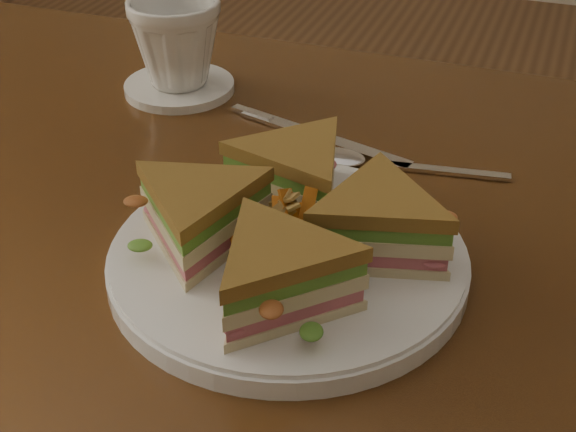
{
  "coord_description": "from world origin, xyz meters",
  "views": [
    {
      "loc": [
        0.22,
        -0.53,
        1.14
      ],
      "look_at": [
        0.05,
        -0.05,
        0.8
      ],
      "focal_mm": 50.0,
      "sensor_mm": 36.0,
      "label": 1
    }
  ],
  "objects": [
    {
      "name": "spoon",
      "position": [
        0.06,
        0.13,
        0.75
      ],
      "size": [
        0.18,
        0.04,
        0.01
      ],
      "rotation": [
        0.0,
        0.0,
        0.14
      ],
      "color": "silver",
      "rests_on": "table"
    },
    {
      "name": "crisps_mound",
      "position": [
        0.05,
        -0.05,
        0.79
      ],
      "size": [
        0.09,
        0.09,
        0.05
      ],
      "primitive_type": null,
      "color": "orange",
      "rests_on": "plate"
    },
    {
      "name": "table",
      "position": [
        0.0,
        0.0,
        0.65
      ],
      "size": [
        1.2,
        0.8,
        0.75
      ],
      "color": "#341C0C",
      "rests_on": "ground"
    },
    {
      "name": "coffee_cup",
      "position": [
        -0.18,
        0.22,
        0.81
      ],
      "size": [
        0.13,
        0.13,
        0.1
      ],
      "primitive_type": "imported",
      "rotation": [
        0.0,
        0.0,
        -0.41
      ],
      "color": "white",
      "rests_on": "saucer"
    },
    {
      "name": "saucer",
      "position": [
        -0.18,
        0.22,
        0.76
      ],
      "size": [
        0.12,
        0.12,
        0.01
      ],
      "primitive_type": "cylinder",
      "color": "white",
      "rests_on": "table"
    },
    {
      "name": "plate",
      "position": [
        0.05,
        -0.05,
        0.76
      ],
      "size": [
        0.28,
        0.28,
        0.02
      ],
      "primitive_type": "cylinder",
      "color": "white",
      "rests_on": "table"
    },
    {
      "name": "sandwich_wedges",
      "position": [
        0.05,
        -0.05,
        0.8
      ],
      "size": [
        0.28,
        0.28,
        0.06
      ],
      "color": "beige",
      "rests_on": "plate"
    },
    {
      "name": "knife",
      "position": [
        -0.0,
        0.16,
        0.75
      ],
      "size": [
        0.21,
        0.07,
        0.0
      ],
      "rotation": [
        0.0,
        0.0,
        -0.28
      ],
      "color": "silver",
      "rests_on": "table"
    }
  ]
}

